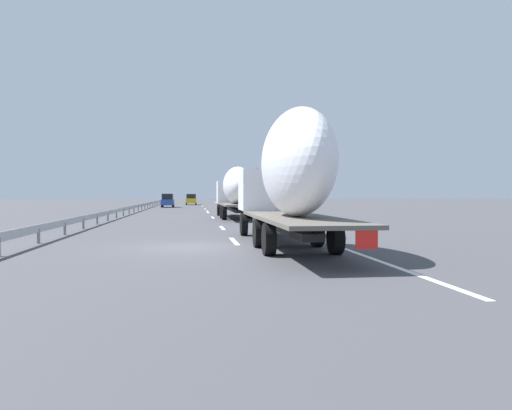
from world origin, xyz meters
TOP-DOWN VIEW (x-y plane):
  - ground_plane at (40.00, 0.00)m, footprint 260.00×260.00m
  - lane_stripe_0 at (2.00, -1.80)m, footprint 3.20×0.20m
  - lane_stripe_1 at (10.01, -1.80)m, footprint 3.20×0.20m
  - lane_stripe_2 at (22.58, -1.80)m, footprint 3.20×0.20m
  - lane_stripe_3 at (33.70, -1.80)m, footprint 3.20×0.20m
  - lane_stripe_4 at (37.57, -1.80)m, footprint 3.20×0.20m
  - lane_stripe_5 at (46.26, -1.80)m, footprint 3.20×0.20m
  - lane_stripe_6 at (60.56, -1.80)m, footprint 3.20×0.20m
  - lane_stripe_7 at (69.71, -1.80)m, footprint 3.20×0.20m
  - lane_stripe_8 at (75.25, -1.80)m, footprint 3.20×0.20m
  - lane_stripe_9 at (75.46, -1.80)m, footprint 3.20×0.20m
  - edge_line_right at (45.00, -5.50)m, footprint 110.00×0.20m
  - truck_lead at (21.11, -3.60)m, footprint 13.69×2.55m
  - truck_trailing at (-0.62, -3.60)m, footprint 14.30×2.55m
  - car_blue_sedan at (54.65, 3.42)m, footprint 4.45×1.80m
  - car_yellow_coupe at (70.38, 0.02)m, footprint 4.28×1.89m
  - road_sign at (44.22, -6.70)m, footprint 0.10×0.90m
  - tree_0 at (75.63, -13.30)m, footprint 2.67×2.67m
  - tree_1 at (50.88, -12.38)m, footprint 3.47×3.47m
  - tree_2 at (59.05, -10.43)m, footprint 3.11×3.11m
  - tree_3 at (43.05, -9.93)m, footprint 2.44×2.44m
  - tree_4 at (53.80, -11.24)m, footprint 3.98×3.98m
  - tree_5 at (45.90, -11.07)m, footprint 3.52×3.52m
  - guardrail_median at (43.00, 6.00)m, footprint 94.00×0.10m

SIDE VIEW (x-z plane):
  - ground_plane at x=40.00m, z-range 0.00..0.00m
  - lane_stripe_0 at x=2.00m, z-range 0.00..0.01m
  - lane_stripe_1 at x=10.01m, z-range 0.00..0.01m
  - lane_stripe_2 at x=22.58m, z-range 0.00..0.01m
  - lane_stripe_3 at x=33.70m, z-range 0.00..0.01m
  - lane_stripe_4 at x=37.57m, z-range 0.00..0.01m
  - lane_stripe_5 at x=46.26m, z-range 0.00..0.01m
  - lane_stripe_6 at x=60.56m, z-range 0.00..0.01m
  - lane_stripe_7 at x=69.71m, z-range 0.00..0.01m
  - lane_stripe_8 at x=75.25m, z-range 0.00..0.01m
  - lane_stripe_9 at x=75.46m, z-range 0.00..0.01m
  - edge_line_right at x=45.00m, z-range 0.00..0.01m
  - guardrail_median at x=43.00m, z-range 0.20..0.96m
  - car_yellow_coupe at x=70.38m, z-range 0.00..1.95m
  - car_blue_sedan at x=54.65m, z-range -0.01..1.98m
  - road_sign at x=44.22m, z-range 0.57..3.51m
  - truck_lead at x=21.11m, z-range 0.32..4.40m
  - truck_trailing at x=-0.62m, z-range 0.25..5.12m
  - tree_1 at x=50.88m, z-range 0.75..6.10m
  - tree_0 at x=75.63m, z-range 0.71..6.24m
  - tree_2 at x=59.05m, z-range 0.60..6.84m
  - tree_5 at x=45.90m, z-range 0.61..7.02m
  - tree_3 at x=43.05m, z-range 0.96..8.00m
  - tree_4 at x=53.80m, z-range 0.91..8.37m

